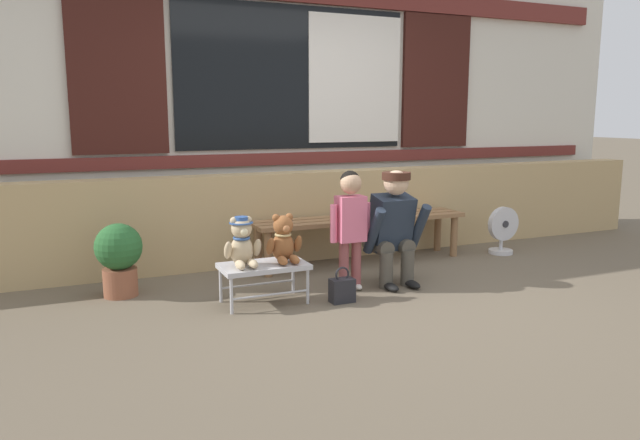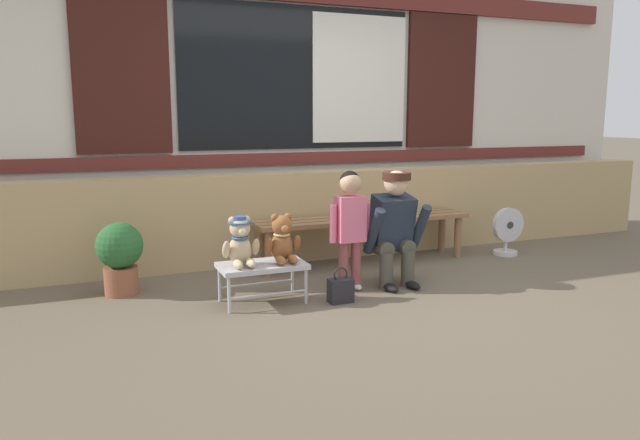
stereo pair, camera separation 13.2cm
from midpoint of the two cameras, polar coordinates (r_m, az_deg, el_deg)
ground_plane at (r=4.71m, az=6.58°, el=-7.28°), size 60.00×60.00×0.00m
brick_low_wall at (r=5.87m, az=-0.01°, el=0.47°), size 8.11×0.25×0.85m
shop_facade at (r=6.29m, az=-1.81°, el=13.81°), size 8.28×0.26×3.63m
wooden_bench_long at (r=5.70m, az=4.76°, el=-0.38°), size 2.10×0.40×0.44m
small_display_bench at (r=4.50m, az=-4.64°, el=-4.53°), size 0.64×0.36×0.30m
teddy_bear_with_hat at (r=4.41m, az=-6.67°, el=-2.11°), size 0.28×0.27×0.36m
teddy_bear_plain at (r=4.51m, az=-2.74°, el=-1.91°), size 0.28×0.26×0.36m
child_standing at (r=4.75m, az=3.65°, el=0.26°), size 0.35×0.18×0.96m
adult_crouching at (r=4.96m, az=7.75°, el=-0.71°), size 0.50×0.49×0.95m
handbag_on_ground at (r=4.54m, az=2.79°, el=-6.61°), size 0.18×0.11×0.27m
potted_plant at (r=4.91m, az=-17.65°, el=-3.08°), size 0.36×0.36×0.57m
floor_fan at (r=6.32m, az=17.84°, el=-1.05°), size 0.34×0.24×0.48m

